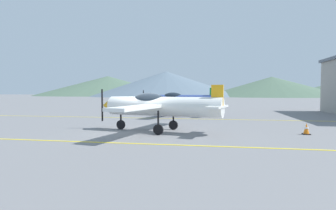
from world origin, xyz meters
TOP-DOWN VIEW (x-y plane):
  - ground_plane at (0.00, 0.00)m, footprint 400.00×400.00m
  - apron_line_near at (0.00, -3.44)m, footprint 80.00×0.16m
  - apron_line_far at (0.00, 7.71)m, footprint 80.00×0.16m
  - airplane_near at (0.99, 0.22)m, footprint 7.48×8.52m
  - airplane_mid at (0.64, 10.74)m, footprint 7.48×8.50m
  - traffic_cone_front at (8.73, 0.56)m, footprint 0.36×0.36m
  - hill_left at (-63.52, 148.87)m, footprint 87.48×87.48m
  - hill_centerleft at (-21.30, 121.58)m, footprint 74.82×74.82m
  - hill_centerright at (29.86, 124.63)m, footprint 64.99×64.99m
  - hill_right at (67.47, 153.78)m, footprint 53.17×53.17m

SIDE VIEW (x-z plane):
  - ground_plane at x=0.00m, z-range 0.00..0.00m
  - apron_line_near at x=0.00m, z-range 0.00..0.01m
  - apron_line_far at x=0.00m, z-range 0.00..0.01m
  - traffic_cone_front at x=8.73m, z-range -0.01..0.58m
  - airplane_near at x=0.99m, z-range 0.16..2.72m
  - airplane_mid at x=0.64m, z-range 0.16..2.72m
  - hill_right at x=67.47m, z-range 0.00..7.10m
  - hill_centerright at x=29.86m, z-range 0.00..9.53m
  - hill_left at x=-63.52m, z-range 0.00..12.11m
  - hill_centerleft at x=-21.30m, z-range 0.00..12.52m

